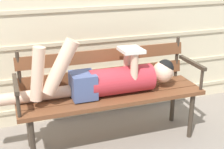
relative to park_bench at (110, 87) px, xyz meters
name	(u,v)px	position (x,y,z in m)	size (l,w,h in m)	color
ground_plane	(114,144)	(0.00, -0.12, -0.51)	(12.00, 12.00, 0.00)	gray
park_bench	(110,87)	(0.00, 0.00, 0.00)	(1.62, 0.44, 0.87)	brown
reclining_person	(104,79)	(-0.07, -0.07, 0.11)	(1.75, 0.26, 0.54)	#B72D38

